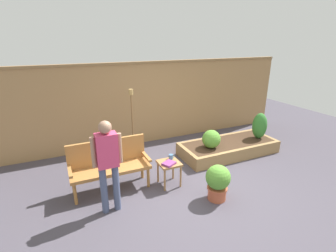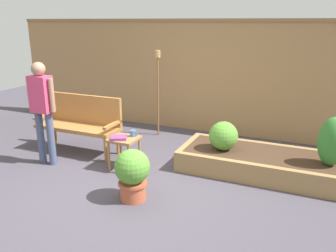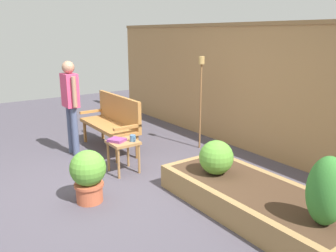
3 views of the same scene
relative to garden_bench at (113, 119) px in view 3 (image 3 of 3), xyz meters
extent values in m
plane|color=#47424C|center=(1.44, -0.72, -0.54)|extent=(14.00, 14.00, 0.00)
cube|color=#A37A4C|center=(1.44, 1.88, 0.51)|extent=(8.40, 0.10, 2.10)
cube|color=olive|center=(1.44, 1.88, 1.59)|extent=(8.40, 0.14, 0.06)
cylinder|color=#A87038|center=(0.66, 0.08, -0.34)|extent=(0.06, 0.06, 0.40)
cylinder|color=#A87038|center=(0.66, -0.28, -0.34)|extent=(0.06, 0.06, 0.40)
cylinder|color=#A87038|center=(-0.66, 0.08, -0.34)|extent=(0.06, 0.06, 0.40)
cylinder|color=#A87038|center=(-0.66, -0.28, -0.34)|extent=(0.06, 0.06, 0.40)
cube|color=#A87038|center=(0.00, -0.10, -0.11)|extent=(1.44, 0.48, 0.06)
cube|color=#A87038|center=(0.00, 0.11, 0.16)|extent=(1.44, 0.06, 0.48)
cube|color=#A87038|center=(-0.69, -0.10, 0.02)|extent=(0.06, 0.48, 0.04)
cube|color=#A87038|center=(0.69, -0.10, 0.02)|extent=(0.06, 0.48, 0.04)
cylinder|color=#9E7042|center=(1.22, -0.21, -0.32)|extent=(0.04, 0.04, 0.44)
cylinder|color=#9E7042|center=(1.22, -0.54, -0.32)|extent=(0.04, 0.04, 0.44)
cylinder|color=#9E7042|center=(0.89, -0.21, -0.32)|extent=(0.04, 0.04, 0.44)
cylinder|color=#9E7042|center=(0.89, -0.54, -0.32)|extent=(0.04, 0.04, 0.44)
cube|color=#9E7042|center=(1.05, -0.37, -0.08)|extent=(0.40, 0.40, 0.04)
cylinder|color=teal|center=(1.14, -0.26, -0.02)|extent=(0.09, 0.09, 0.09)
torus|color=teal|center=(1.19, -0.26, -0.02)|extent=(0.06, 0.01, 0.06)
cube|color=#7F3875|center=(1.01, -0.45, -0.04)|extent=(0.29, 0.27, 0.04)
cylinder|color=#B75638|center=(1.63, -1.15, -0.44)|extent=(0.32, 0.32, 0.20)
cylinder|color=#B75638|center=(1.63, -1.15, -0.32)|extent=(0.36, 0.36, 0.04)
sphere|color=#569333|center=(1.63, -1.15, -0.11)|extent=(0.43, 0.43, 0.43)
cube|color=#997547|center=(2.97, -0.15, -0.39)|extent=(2.40, 0.09, 0.30)
cube|color=#997547|center=(2.97, 0.76, -0.39)|extent=(2.40, 0.09, 0.30)
cube|color=#997547|center=(1.82, 0.30, -0.39)|extent=(0.09, 0.82, 0.30)
cube|color=#422D1E|center=(2.97, 0.30, -0.39)|extent=(2.22, 0.82, 0.30)
cylinder|color=brown|center=(2.39, 0.21, -0.21)|extent=(0.04, 0.04, 0.06)
sphere|color=#569333|center=(2.39, 0.21, -0.03)|extent=(0.42, 0.42, 0.42)
cylinder|color=brown|center=(3.82, 0.21, -0.21)|extent=(0.04, 0.04, 0.06)
ellipsoid|color=#33752D|center=(3.82, 0.21, 0.08)|extent=(0.35, 0.35, 0.66)
cylinder|color=brown|center=(0.84, 1.26, 0.20)|extent=(0.03, 0.03, 1.48)
cylinder|color=#AD894C|center=(0.84, 1.26, 1.00)|extent=(0.10, 0.10, 0.13)
cylinder|color=#475170|center=(-0.04, -0.68, -0.13)|extent=(0.11, 0.11, 0.82)
cylinder|color=#475170|center=(-0.24, -0.68, -0.13)|extent=(0.11, 0.11, 0.82)
cube|color=#D13D66|center=(-0.14, -0.68, 0.55)|extent=(0.32, 0.20, 0.54)
cylinder|color=#9E755B|center=(0.06, -0.68, 0.55)|extent=(0.07, 0.07, 0.49)
cylinder|color=#9E755B|center=(-0.34, -0.68, 0.55)|extent=(0.07, 0.07, 0.49)
sphere|color=#9E755B|center=(-0.14, -0.68, 0.92)|extent=(0.20, 0.20, 0.20)
camera|label=1|loc=(-0.73, -4.23, 2.15)|focal=26.76mm
camera|label=2|loc=(3.55, -4.47, 1.58)|focal=36.78mm
camera|label=3|loc=(5.31, -2.57, 1.45)|focal=36.89mm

